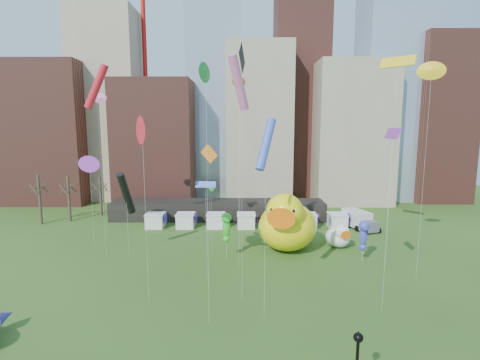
{
  "coord_description": "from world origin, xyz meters",
  "views": [
    {
      "loc": [
        0.28,
        -21.72,
        16.48
      ],
      "look_at": [
        0.12,
        8.58,
        12.0
      ],
      "focal_mm": 27.0,
      "sensor_mm": 36.0,
      "label": 1
    }
  ],
  "objects_px": {
    "small_duck": "(339,236)",
    "big_duck": "(287,223)",
    "seahorse_green": "(226,225)",
    "box_truck": "(359,220)",
    "seahorse_purple": "(364,233)"
  },
  "relations": [
    {
      "from": "seahorse_green",
      "to": "box_truck",
      "type": "relative_size",
      "value": 0.84
    },
    {
      "from": "seahorse_purple",
      "to": "box_truck",
      "type": "relative_size",
      "value": 0.73
    },
    {
      "from": "big_duck",
      "to": "seahorse_green",
      "type": "height_order",
      "value": "big_duck"
    },
    {
      "from": "seahorse_green",
      "to": "big_duck",
      "type": "bearing_deg",
      "value": 15.01
    },
    {
      "from": "big_duck",
      "to": "seahorse_purple",
      "type": "xyz_separation_m",
      "value": [
        8.83,
        -4.17,
        -0.09
      ]
    },
    {
      "from": "seahorse_green",
      "to": "seahorse_purple",
      "type": "relative_size",
      "value": 1.15
    },
    {
      "from": "small_duck",
      "to": "seahorse_purple",
      "type": "relative_size",
      "value": 0.91
    },
    {
      "from": "big_duck",
      "to": "small_duck",
      "type": "height_order",
      "value": "big_duck"
    },
    {
      "from": "seahorse_green",
      "to": "box_truck",
      "type": "xyz_separation_m",
      "value": [
        21.01,
        13.96,
        -2.95
      ]
    },
    {
      "from": "small_duck",
      "to": "seahorse_purple",
      "type": "bearing_deg",
      "value": -85.42
    },
    {
      "from": "small_duck",
      "to": "seahorse_green",
      "type": "bearing_deg",
      "value": -173.48
    },
    {
      "from": "small_duck",
      "to": "big_duck",
      "type": "bearing_deg",
      "value": -179.88
    },
    {
      "from": "small_duck",
      "to": "box_truck",
      "type": "bearing_deg",
      "value": 47.92
    },
    {
      "from": "small_duck",
      "to": "seahorse_green",
      "type": "relative_size",
      "value": 0.8
    },
    {
      "from": "seahorse_purple",
      "to": "box_truck",
      "type": "height_order",
      "value": "seahorse_purple"
    }
  ]
}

